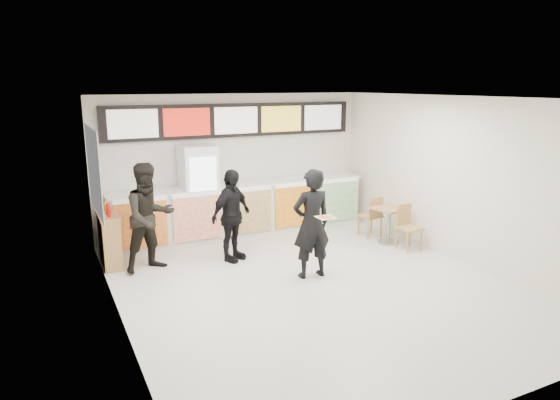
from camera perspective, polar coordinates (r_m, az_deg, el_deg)
floor at (r=8.24m, az=3.90°, el=-9.76°), size 7.00×7.00×0.00m
ceiling at (r=7.59m, az=4.26°, el=11.57°), size 7.00×7.00×0.00m
wall_back at (r=10.89m, az=-5.20°, el=4.11°), size 6.00×0.00×6.00m
wall_left at (r=6.83m, az=-18.30°, el=-2.00°), size 0.00×7.00×7.00m
wall_right at (r=9.62m, az=19.75°, el=2.17°), size 0.00×7.00×7.00m
service_counter at (r=10.71m, az=-4.32°, el=-1.10°), size 5.56×0.77×1.14m
menu_board at (r=10.71m, az=-5.14°, el=9.07°), size 5.50×0.14×0.70m
drinks_fridge at (r=10.33m, az=-9.21°, el=0.67°), size 0.70×0.67×2.00m
mirror_panel at (r=9.16m, az=-20.53°, el=3.18°), size 0.01×2.00×1.50m
customer_main at (r=8.33m, az=3.61°, el=-2.73°), size 0.69×0.47×1.86m
customer_left at (r=8.91m, az=-14.69°, el=-1.92°), size 1.08×0.94×1.91m
customer_mid at (r=9.15m, az=-5.59°, el=-1.79°), size 1.08×0.87×1.71m
pizza_slice at (r=7.90m, az=5.25°, el=-1.94°), size 0.36×0.36×0.02m
cafe_table at (r=10.43m, az=12.36°, el=-2.08°), size 0.67×1.56×0.89m
condiment_ledge at (r=9.44m, az=-18.89°, el=-4.29°), size 0.35×0.86×1.14m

